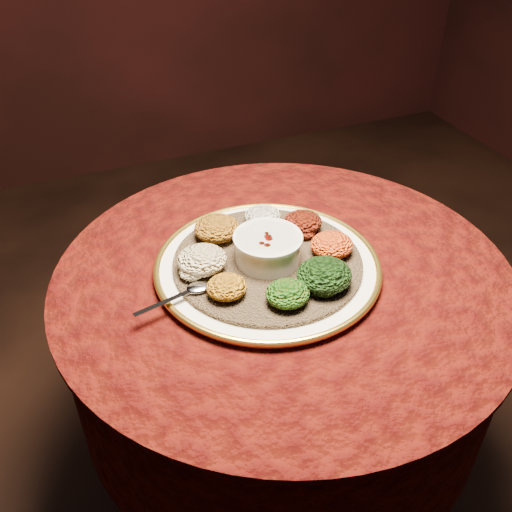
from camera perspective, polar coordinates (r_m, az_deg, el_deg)
name	(u,v)px	position (r m, az deg, el deg)	size (l,w,h in m)	color
table	(282,332)	(1.31, 2.57, -7.65)	(0.96, 0.96, 0.73)	black
platter	(267,266)	(1.18, 1.16, -0.99)	(0.52, 0.52, 0.02)	white
injera	(268,262)	(1.18, 1.16, -0.57)	(0.39, 0.39, 0.01)	brown
stew_bowl	(268,246)	(1.15, 1.19, 0.96)	(0.14, 0.14, 0.06)	silver
spoon	(193,290)	(1.10, -6.27, -3.35)	(0.16, 0.05, 0.01)	silver
portion_ayib	(262,216)	(1.27, 0.65, 4.00)	(0.08, 0.08, 0.04)	silver
portion_kitfo	(303,222)	(1.25, 4.69, 3.41)	(0.09, 0.08, 0.04)	black
portion_tikil	(332,245)	(1.19, 7.59, 1.12)	(0.09, 0.09, 0.04)	#A66A0D
portion_gomen	(324,275)	(1.10, 6.85, -1.89)	(0.11, 0.10, 0.05)	black
portion_mixveg	(288,294)	(1.06, 3.17, -3.78)	(0.08, 0.08, 0.04)	#AA370B
portion_kik	(227,287)	(1.08, -2.94, -3.11)	(0.08, 0.07, 0.04)	#B97010
portion_timatim	(202,260)	(1.14, -5.41, -0.39)	(0.10, 0.10, 0.05)	maroon
portion_shiro	(217,228)	(1.23, -3.94, 2.79)	(0.10, 0.09, 0.05)	#904F11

